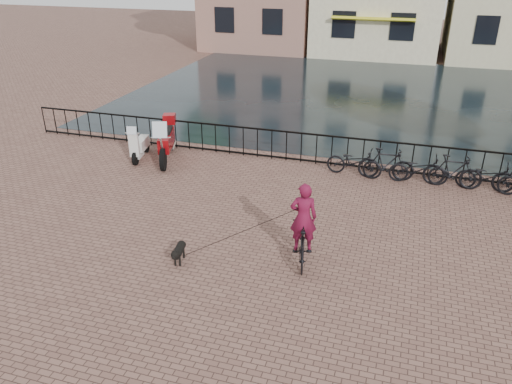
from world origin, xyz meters
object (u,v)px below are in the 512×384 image
(scooter, at_px, (140,139))
(motorcycle, at_px, (166,136))
(dog, at_px, (179,252))
(cyclist, at_px, (303,228))

(scooter, bearing_deg, motorcycle, -2.66)
(motorcycle, xyz_separation_m, scooter, (-0.91, -0.14, -0.16))
(motorcycle, bearing_deg, dog, -79.46)
(cyclist, height_order, motorcycle, cyclist)
(motorcycle, height_order, scooter, motorcycle)
(scooter, bearing_deg, cyclist, -45.76)
(motorcycle, bearing_deg, cyclist, -57.72)
(cyclist, relative_size, scooter, 1.49)
(dog, distance_m, motorcycle, 6.24)
(dog, relative_size, motorcycle, 0.31)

